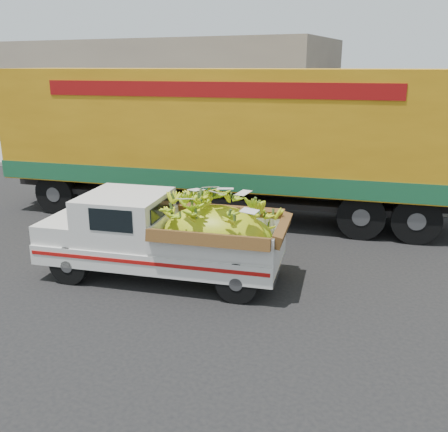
% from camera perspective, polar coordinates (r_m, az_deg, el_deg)
% --- Properties ---
extents(ground, '(100.00, 100.00, 0.00)m').
position_cam_1_polar(ground, '(10.84, -14.33, -4.70)').
color(ground, black).
rests_on(ground, ground).
extents(curb, '(60.00, 0.25, 0.15)m').
position_cam_1_polar(curb, '(16.06, 0.26, 3.17)').
color(curb, gray).
rests_on(curb, ground).
extents(sidewalk, '(60.00, 4.00, 0.14)m').
position_cam_1_polar(sidewalk, '(17.94, 3.09, 4.59)').
color(sidewalk, gray).
rests_on(sidewalk, ground).
extents(building_left, '(18.00, 6.00, 5.00)m').
position_cam_1_polar(building_left, '(26.55, -8.39, 13.74)').
color(building_left, gray).
rests_on(building_left, ground).
extents(pickup_truck, '(4.75, 2.49, 1.58)m').
position_cam_1_polar(pickup_truck, '(9.30, -5.21, -2.27)').
color(pickup_truck, black).
rests_on(pickup_truck, ground).
extents(semi_trailer, '(12.08, 4.53, 3.80)m').
position_cam_1_polar(semi_trailer, '(13.02, 0.36, 9.09)').
color(semi_trailer, black).
rests_on(semi_trailer, ground).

